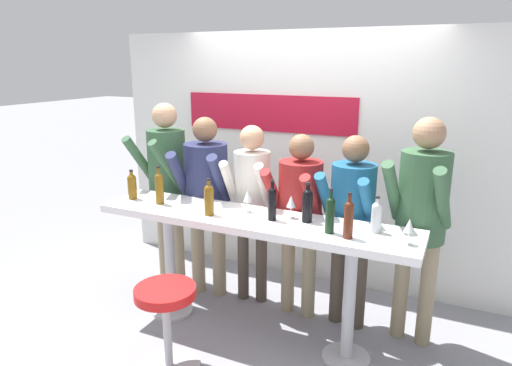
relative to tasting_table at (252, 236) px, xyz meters
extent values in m
plane|color=gray|center=(0.00, 0.00, -0.86)|extent=(40.00, 40.00, 0.00)
cube|color=silver|center=(0.00, 1.24, 0.38)|extent=(4.15, 0.10, 2.47)
cube|color=#B2142D|center=(-0.38, 1.18, 0.82)|extent=(1.80, 0.02, 0.36)
cube|color=white|center=(0.00, 0.00, 0.13)|extent=(2.55, 0.54, 0.06)
cylinder|color=#B2B2B7|center=(-0.79, 0.00, -0.35)|extent=(0.09, 0.09, 0.96)
cylinder|color=#B2B2B7|center=(-0.79, 0.00, -0.84)|extent=(0.36, 0.36, 0.02)
cylinder|color=#B2B2B7|center=(0.79, 0.00, -0.35)|extent=(0.09, 0.09, 0.96)
cylinder|color=#B2B2B7|center=(0.79, 0.00, -0.84)|extent=(0.36, 0.36, 0.02)
cylinder|color=#B2B2B7|center=(-0.36, -0.65, -0.84)|extent=(0.46, 0.46, 0.02)
cylinder|color=#B2B2B7|center=(-0.36, -0.65, -0.54)|extent=(0.06, 0.06, 0.58)
cylinder|color=red|center=(-0.36, -0.65, -0.24)|extent=(0.43, 0.43, 0.07)
cylinder|color=gray|center=(-1.25, 0.54, -0.42)|extent=(0.12, 0.12, 0.87)
cylinder|color=gray|center=(-1.06, 0.50, -0.42)|extent=(0.12, 0.12, 0.87)
cylinder|color=#335638|center=(-1.15, 0.52, 0.35)|extent=(0.41, 0.41, 0.69)
sphere|color=tan|center=(-1.15, 0.52, 0.83)|extent=(0.23, 0.23, 0.23)
cylinder|color=#335638|center=(-1.35, 0.38, 0.40)|extent=(0.15, 0.41, 0.53)
cylinder|color=#335638|center=(-1.01, 0.33, 0.40)|extent=(0.15, 0.41, 0.53)
cylinder|color=gray|center=(-0.78, 0.44, -0.45)|extent=(0.13, 0.13, 0.82)
cylinder|color=gray|center=(-0.57, 0.47, -0.45)|extent=(0.13, 0.13, 0.82)
cylinder|color=#23284C|center=(-0.68, 0.46, 0.28)|extent=(0.45, 0.45, 0.65)
sphere|color=brown|center=(-0.68, 0.46, 0.74)|extent=(0.22, 0.22, 0.22)
cylinder|color=#23284C|center=(-0.84, 0.27, 0.33)|extent=(0.15, 0.40, 0.50)
cylinder|color=#23284C|center=(-0.47, 0.33, 0.33)|extent=(0.15, 0.40, 0.50)
cylinder|color=#473D33|center=(-0.33, 0.50, -0.46)|extent=(0.10, 0.10, 0.79)
cylinder|color=#473D33|center=(-0.15, 0.53, -0.46)|extent=(0.10, 0.10, 0.79)
cylinder|color=beige|center=(-0.24, 0.51, 0.25)|extent=(0.36, 0.36, 0.63)
sphere|color=tan|center=(-0.24, 0.51, 0.68)|extent=(0.21, 0.21, 0.21)
cylinder|color=beige|center=(-0.37, 0.34, 0.29)|extent=(0.13, 0.38, 0.48)
cylinder|color=beige|center=(-0.07, 0.38, 0.29)|extent=(0.13, 0.38, 0.48)
cylinder|color=gray|center=(0.13, 0.48, -0.47)|extent=(0.12, 0.12, 0.77)
cylinder|color=gray|center=(0.33, 0.46, -0.47)|extent=(0.12, 0.12, 0.77)
cylinder|color=maroon|center=(0.23, 0.47, 0.22)|extent=(0.40, 0.40, 0.61)
sphere|color=brown|center=(0.23, 0.47, 0.65)|extent=(0.21, 0.21, 0.21)
cylinder|color=maroon|center=(0.04, 0.34, 0.27)|extent=(0.13, 0.38, 0.48)
cylinder|color=maroon|center=(0.39, 0.30, 0.27)|extent=(0.13, 0.38, 0.48)
cylinder|color=#473D33|center=(0.57, 0.49, -0.47)|extent=(0.11, 0.11, 0.78)
cylinder|color=#473D33|center=(0.76, 0.47, -0.47)|extent=(0.11, 0.11, 0.78)
cylinder|color=#19517A|center=(0.67, 0.48, 0.23)|extent=(0.39, 0.39, 0.62)
sphere|color=brown|center=(0.67, 0.48, 0.66)|extent=(0.21, 0.21, 0.21)
cylinder|color=#19517A|center=(0.48, 0.35, 0.28)|extent=(0.12, 0.38, 0.48)
cylinder|color=#19517A|center=(0.82, 0.31, 0.28)|extent=(0.12, 0.38, 0.48)
cylinder|color=gray|center=(1.09, 0.49, -0.43)|extent=(0.12, 0.12, 0.86)
cylinder|color=gray|center=(1.29, 0.45, -0.43)|extent=(0.12, 0.12, 0.86)
cylinder|color=#335638|center=(1.19, 0.47, 0.35)|extent=(0.42, 0.42, 0.68)
sphere|color=#9E7556|center=(1.19, 0.47, 0.82)|extent=(0.23, 0.23, 0.23)
cylinder|color=#335638|center=(0.99, 0.34, 0.40)|extent=(0.16, 0.41, 0.53)
cylinder|color=#335638|center=(1.33, 0.28, 0.40)|extent=(0.16, 0.41, 0.53)
cylinder|color=black|center=(0.42, 0.08, 0.27)|extent=(0.08, 0.08, 0.21)
sphere|color=black|center=(0.42, 0.08, 0.37)|extent=(0.08, 0.08, 0.08)
cylinder|color=black|center=(0.42, 0.08, 0.41)|extent=(0.03, 0.03, 0.07)
cylinder|color=black|center=(0.42, 0.08, 0.46)|extent=(0.03, 0.03, 0.02)
cylinder|color=brown|center=(-0.84, -0.03, 0.27)|extent=(0.07, 0.07, 0.23)
sphere|color=brown|center=(-0.84, -0.03, 0.39)|extent=(0.07, 0.07, 0.07)
cylinder|color=brown|center=(-0.84, -0.03, 0.43)|extent=(0.03, 0.03, 0.08)
cylinder|color=black|center=(-0.84, -0.03, 0.48)|extent=(0.03, 0.03, 0.02)
cylinder|color=#B7BCC1|center=(0.93, 0.07, 0.25)|extent=(0.07, 0.07, 0.18)
sphere|color=#B7BCC1|center=(0.93, 0.07, 0.34)|extent=(0.07, 0.07, 0.07)
cylinder|color=#B7BCC1|center=(0.93, 0.07, 0.38)|extent=(0.03, 0.03, 0.06)
cylinder|color=black|center=(0.93, 0.07, 0.42)|extent=(0.03, 0.03, 0.01)
cylinder|color=brown|center=(-0.32, -0.10, 0.26)|extent=(0.08, 0.08, 0.20)
sphere|color=brown|center=(-0.32, -0.10, 0.37)|extent=(0.08, 0.08, 0.08)
cylinder|color=brown|center=(-0.32, -0.10, 0.40)|extent=(0.03, 0.03, 0.07)
cylinder|color=black|center=(-0.32, -0.10, 0.45)|extent=(0.03, 0.03, 0.02)
cylinder|color=#4C1E0F|center=(0.78, -0.11, 0.27)|extent=(0.07, 0.07, 0.23)
sphere|color=#4C1E0F|center=(0.78, -0.11, 0.39)|extent=(0.07, 0.07, 0.07)
cylinder|color=#4C1E0F|center=(0.78, -0.11, 0.43)|extent=(0.03, 0.03, 0.08)
cylinder|color=black|center=(0.78, -0.11, 0.47)|extent=(0.03, 0.03, 0.02)
cylinder|color=brown|center=(-1.14, -0.01, 0.25)|extent=(0.08, 0.08, 0.18)
sphere|color=brown|center=(-1.14, -0.01, 0.34)|extent=(0.08, 0.08, 0.08)
cylinder|color=brown|center=(-1.14, -0.01, 0.37)|extent=(0.03, 0.03, 0.06)
cylinder|color=black|center=(-1.14, -0.01, 0.41)|extent=(0.03, 0.03, 0.01)
cylinder|color=black|center=(0.64, -0.08, 0.27)|extent=(0.06, 0.06, 0.23)
sphere|color=black|center=(0.64, -0.08, 0.39)|extent=(0.06, 0.06, 0.06)
cylinder|color=black|center=(0.64, -0.08, 0.43)|extent=(0.02, 0.02, 0.08)
cylinder|color=black|center=(0.64, -0.08, 0.47)|extent=(0.03, 0.03, 0.02)
cylinder|color=black|center=(0.17, 0.00, 0.27)|extent=(0.06, 0.06, 0.22)
sphere|color=black|center=(0.17, 0.00, 0.38)|extent=(0.06, 0.06, 0.06)
cylinder|color=black|center=(0.17, 0.00, 0.42)|extent=(0.02, 0.02, 0.08)
cylinder|color=black|center=(0.17, 0.00, 0.47)|extent=(0.03, 0.03, 0.02)
cylinder|color=silver|center=(1.16, -0.06, 0.16)|extent=(0.06, 0.06, 0.01)
cylinder|color=silver|center=(1.16, -0.06, 0.21)|extent=(0.01, 0.01, 0.08)
cone|color=silver|center=(1.16, -0.06, 0.29)|extent=(0.07, 0.07, 0.09)
cylinder|color=silver|center=(0.28, 0.11, 0.16)|extent=(0.06, 0.06, 0.01)
cylinder|color=silver|center=(0.28, 0.11, 0.21)|extent=(0.01, 0.01, 0.08)
cone|color=silver|center=(0.28, 0.11, 0.29)|extent=(0.07, 0.07, 0.09)
cylinder|color=silver|center=(-0.08, 0.09, 0.16)|extent=(0.06, 0.06, 0.01)
cylinder|color=silver|center=(-0.08, 0.09, 0.21)|extent=(0.01, 0.01, 0.08)
cone|color=silver|center=(-0.08, 0.09, 0.29)|extent=(0.07, 0.07, 0.09)
camera|label=1|loc=(1.44, -3.00, 1.32)|focal=32.00mm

